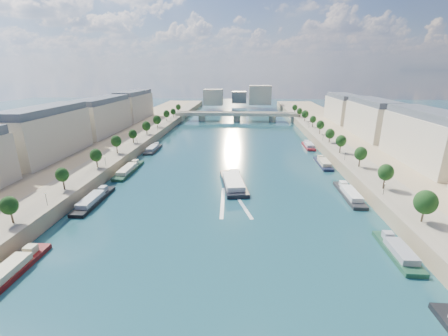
# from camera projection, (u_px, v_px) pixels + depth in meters

# --- Properties ---
(ground) EXTENTS (700.00, 700.00, 0.00)m
(ground) POSITION_uv_depth(u_px,v_px,m) (231.00, 159.00, 155.26)
(ground) COLOR #0B2C32
(ground) RESTS_ON ground
(quay_left) EXTENTS (44.00, 520.00, 5.00)m
(quay_left) POSITION_uv_depth(u_px,v_px,m) (96.00, 152.00, 159.00)
(quay_left) COLOR #9E8460
(quay_left) RESTS_ON ground
(quay_right) EXTENTS (44.00, 520.00, 5.00)m
(quay_right) POSITION_uv_depth(u_px,v_px,m) (374.00, 157.00, 149.96)
(quay_right) COLOR #9E8460
(quay_right) RESTS_ON ground
(pave_left) EXTENTS (14.00, 520.00, 0.10)m
(pave_left) POSITION_uv_depth(u_px,v_px,m) (123.00, 148.00, 157.27)
(pave_left) COLOR gray
(pave_left) RESTS_ON quay_left
(pave_right) EXTENTS (14.00, 520.00, 0.10)m
(pave_right) POSITION_uv_depth(u_px,v_px,m) (344.00, 152.00, 150.11)
(pave_right) COLOR gray
(pave_right) RESTS_ON quay_right
(trees_left) EXTENTS (4.80, 268.80, 8.26)m
(trees_left) POSITION_uv_depth(u_px,v_px,m) (127.00, 137.00, 157.35)
(trees_left) COLOR #382B1E
(trees_left) RESTS_ON ground
(trees_right) EXTENTS (4.80, 268.80, 8.26)m
(trees_right) POSITION_uv_depth(u_px,v_px,m) (336.00, 137.00, 158.03)
(trees_right) COLOR #382B1E
(trees_right) RESTS_ON ground
(lamps_left) EXTENTS (0.36, 200.36, 4.28)m
(lamps_left) POSITION_uv_depth(u_px,v_px,m) (123.00, 148.00, 146.65)
(lamps_left) COLOR black
(lamps_left) RESTS_ON ground
(lamps_right) EXTENTS (0.36, 200.36, 4.28)m
(lamps_right) POSITION_uv_depth(u_px,v_px,m) (333.00, 144.00, 154.28)
(lamps_right) COLOR black
(lamps_right) RESTS_ON ground
(buildings_left) EXTENTS (16.00, 226.00, 23.20)m
(buildings_left) POSITION_uv_depth(u_px,v_px,m) (80.00, 122.00, 166.86)
(buildings_left) COLOR #C7B399
(buildings_left) RESTS_ON ground
(buildings_right) EXTENTS (16.00, 226.00, 23.20)m
(buildings_right) POSITION_uv_depth(u_px,v_px,m) (394.00, 126.00, 156.18)
(buildings_right) COLOR #C7B399
(buildings_right) RESTS_ON ground
(skyline) EXTENTS (79.00, 42.00, 22.00)m
(skyline) POSITION_uv_depth(u_px,v_px,m) (242.00, 96.00, 358.68)
(skyline) COLOR #C7B399
(skyline) RESTS_ON ground
(bridge) EXTENTS (112.00, 12.00, 8.15)m
(bridge) POSITION_uv_depth(u_px,v_px,m) (237.00, 115.00, 271.14)
(bridge) COLOR #C1B79E
(bridge) RESTS_ON ground
(tour_barge) EXTENTS (12.90, 29.93, 3.93)m
(tour_barge) POSITION_uv_depth(u_px,v_px,m) (233.00, 182.00, 120.45)
(tour_barge) COLOR black
(tour_barge) RESTS_ON ground
(wake) EXTENTS (11.79, 26.03, 0.04)m
(wake) POSITION_uv_depth(u_px,v_px,m) (232.00, 202.00, 105.08)
(wake) COLOR silver
(wake) RESTS_ON ground
(moored_barges_left) EXTENTS (5.00, 164.52, 3.60)m
(moored_barges_left) POSITION_uv_depth(u_px,v_px,m) (92.00, 201.00, 103.65)
(moored_barges_left) COLOR #1A1C3B
(moored_barges_left) RESTS_ON ground
(moored_barges_right) EXTENTS (5.00, 163.13, 3.60)m
(moored_barges_right) POSITION_uv_depth(u_px,v_px,m) (350.00, 195.00, 108.63)
(moored_barges_right) COLOR black
(moored_barges_right) RESTS_ON ground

